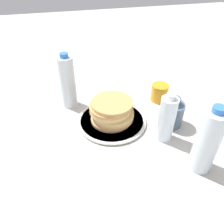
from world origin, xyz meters
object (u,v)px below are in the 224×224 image
object	(u,v)px
water_bottle_far	(167,119)
juice_glass	(159,93)
water_bottle_mid	(68,82)
water_bottle_near	(207,141)
cream_jug	(171,113)
plate	(112,121)
pancake_stack	(112,111)

from	to	relation	value
water_bottle_far	juice_glass	bearing A→B (deg)	159.87
water_bottle_mid	water_bottle_near	bearing A→B (deg)	39.03
juice_glass	water_bottle_far	xyz separation A→B (m)	(0.24, -0.09, 0.05)
juice_glass	cream_jug	world-z (taller)	cream_jug
juice_glass	water_bottle_mid	bearing A→B (deg)	-99.16
plate	juice_glass	bearing A→B (deg)	112.37
cream_jug	water_bottle_far	distance (m)	0.10
plate	water_bottle_mid	xyz separation A→B (m)	(-0.17, -0.15, 0.11)
plate	water_bottle_far	world-z (taller)	water_bottle_far
pancake_stack	water_bottle_near	distance (m)	0.38
plate	juice_glass	size ratio (longest dim) A/B	3.53
plate	water_bottle_near	xyz separation A→B (m)	(0.29, 0.22, 0.11)
pancake_stack	juice_glass	size ratio (longest dim) A/B	2.20
water_bottle_near	water_bottle_mid	bearing A→B (deg)	-140.97
water_bottle_mid	water_bottle_far	world-z (taller)	water_bottle_mid
pancake_stack	cream_jug	distance (m)	0.24
pancake_stack	water_bottle_far	distance (m)	0.22
water_bottle_mid	juice_glass	bearing A→B (deg)	80.84
plate	juice_glass	world-z (taller)	juice_glass
pancake_stack	water_bottle_mid	bearing A→B (deg)	-138.41
water_bottle_near	water_bottle_far	size ratio (longest dim) A/B	1.25
juice_glass	plate	bearing A→B (deg)	-67.63
cream_jug	water_bottle_near	distance (m)	0.24
plate	water_bottle_mid	bearing A→B (deg)	-138.18
pancake_stack	water_bottle_mid	distance (m)	0.24
pancake_stack	juice_glass	xyz separation A→B (m)	(-0.11, 0.26, -0.02)
juice_glass	water_bottle_far	bearing A→B (deg)	-20.13
pancake_stack	cream_jug	bearing A→B (deg)	74.18
cream_jug	water_bottle_near	size ratio (longest dim) A/B	0.51
cream_jug	water_bottle_far	xyz separation A→B (m)	(0.07, -0.06, 0.04)
plate	pancake_stack	distance (m)	0.05
pancake_stack	water_bottle_far	xyz separation A→B (m)	(0.14, 0.17, 0.03)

